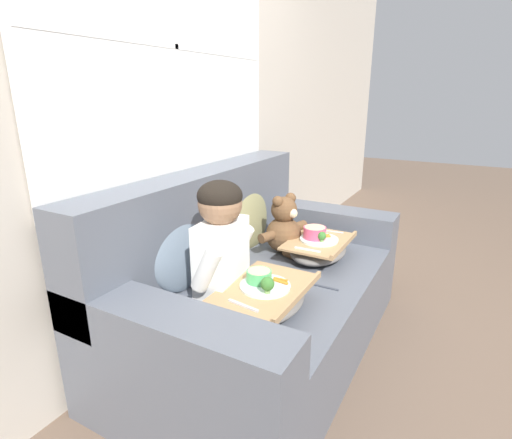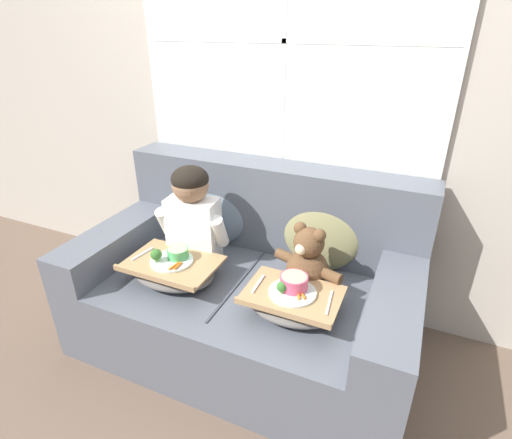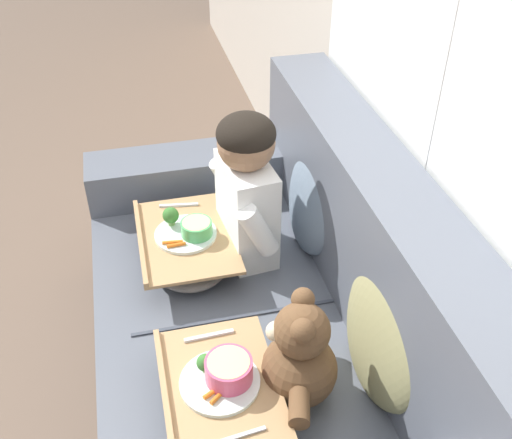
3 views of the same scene
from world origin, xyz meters
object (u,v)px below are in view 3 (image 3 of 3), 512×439
throw_pillow_behind_child (315,197)px  child_figure (246,181)px  couch (274,333)px  throw_pillow_behind_teddy (389,330)px  lap_tray_teddy (221,393)px  teddy_bear (298,359)px  lap_tray_child (187,246)px

throw_pillow_behind_child → child_figure: (0.00, -0.25, 0.10)m
couch → throw_pillow_behind_teddy: (0.32, 0.23, 0.30)m
couch → lap_tray_teddy: bearing=-36.1°
lap_tray_teddy → child_figure: bearing=161.4°
couch → throw_pillow_behind_child: (-0.32, 0.23, 0.30)m
throw_pillow_behind_teddy → teddy_bear: 0.26m
couch → child_figure: bearing=-176.9°
couch → child_figure: 0.52m
child_figure → lap_tray_child: (-0.00, -0.22, -0.24)m
throw_pillow_behind_child → lap_tray_child: throw_pillow_behind_child is taller
couch → lap_tray_child: bearing=-143.9°
throw_pillow_behind_child → child_figure: bearing=-90.0°
throw_pillow_behind_child → teddy_bear: bearing=-21.3°
couch → lap_tray_child: couch is taller
throw_pillow_behind_teddy → child_figure: child_figure is taller
throw_pillow_behind_child → couch: bearing=-35.5°
throw_pillow_behind_child → lap_tray_child: bearing=-90.0°
lap_tray_child → child_figure: bearing=89.9°
throw_pillow_behind_child → teddy_bear: throw_pillow_behind_child is taller
child_figure → lap_tray_teddy: size_ratio=1.27×
throw_pillow_behind_teddy → lap_tray_child: (-0.65, -0.47, -0.14)m
throw_pillow_behind_teddy → child_figure: 0.70m
lap_tray_child → lap_tray_teddy: bearing=0.1°
throw_pillow_behind_teddy → child_figure: size_ratio=0.83×
child_figure → couch: bearing=3.1°
throw_pillow_behind_teddy → child_figure: (-0.65, -0.25, 0.10)m
throw_pillow_behind_teddy → lap_tray_teddy: (-0.00, -0.47, -0.13)m
throw_pillow_behind_child → lap_tray_child: size_ratio=0.93×
couch → teddy_bear: 0.41m
couch → child_figure: child_figure is taller
teddy_bear → lap_tray_teddy: (0.00, -0.21, -0.08)m
couch → throw_pillow_behind_teddy: 0.50m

